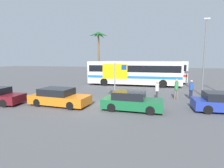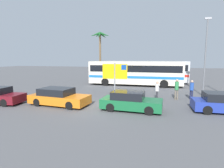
# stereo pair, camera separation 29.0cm
# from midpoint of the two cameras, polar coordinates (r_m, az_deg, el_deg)

# --- Properties ---
(ground) EXTENTS (120.00, 120.00, 0.00)m
(ground) POSITION_cam_midpoint_polar(r_m,az_deg,el_deg) (13.81, -4.01, -7.04)
(ground) COLOR #565659
(bus_front_coach) EXTENTS (12.05, 2.65, 3.17)m
(bus_front_coach) POSITION_cam_midpoint_polar(r_m,az_deg,el_deg) (24.27, 6.49, 3.76)
(bus_front_coach) COLOR silver
(bus_front_coach) RESTS_ON ground
(bus_rear_coach) EXTENTS (12.05, 2.65, 3.17)m
(bus_rear_coach) POSITION_cam_midpoint_polar(r_m,az_deg,el_deg) (27.60, 9.58, 4.22)
(bus_rear_coach) COLOR silver
(bus_rear_coach) RESTS_ON ground
(ferry_sign) EXTENTS (2.20, 0.15, 3.20)m
(ferry_sign) POSITION_cam_midpoint_polar(r_m,az_deg,el_deg) (15.94, 0.55, 3.51)
(ferry_sign) COLOR gray
(ferry_sign) RESTS_ON ground
(car_blue) EXTENTS (4.02, 1.87, 1.32)m
(car_blue) POSITION_cam_midpoint_polar(r_m,az_deg,el_deg) (14.34, 31.03, -5.01)
(car_blue) COLOR #23389E
(car_blue) RESTS_ON ground
(car_orange) EXTENTS (4.71, 2.28, 1.32)m
(car_orange) POSITION_cam_midpoint_polar(r_m,az_deg,el_deg) (14.59, -16.81, -3.97)
(car_orange) COLOR orange
(car_orange) RESTS_ON ground
(car_green) EXTENTS (4.23, 1.97, 1.32)m
(car_green) POSITION_cam_midpoint_polar(r_m,az_deg,el_deg) (12.76, 5.49, -5.38)
(car_green) COLOR #196638
(car_green) RESTS_ON ground
(pedestrian_crossing_lot) EXTENTS (0.32, 0.32, 1.71)m
(pedestrian_crossing_lot) POSITION_cam_midpoint_polar(r_m,az_deg,el_deg) (17.33, 23.14, -1.15)
(pedestrian_crossing_lot) COLOR #1E2347
(pedestrian_crossing_lot) RESTS_ON ground
(pedestrian_near_sign) EXTENTS (0.32, 0.32, 1.66)m
(pedestrian_near_sign) POSITION_cam_midpoint_polar(r_m,az_deg,el_deg) (16.10, 13.46, -1.51)
(pedestrian_near_sign) COLOR #2D2D33
(pedestrian_near_sign) RESTS_ON ground
(pedestrian_by_bus) EXTENTS (0.32, 0.32, 1.82)m
(pedestrian_by_bus) POSITION_cam_midpoint_polar(r_m,az_deg,el_deg) (16.77, 19.09, -0.99)
(pedestrian_by_bus) COLOR #706656
(pedestrian_by_bus) RESTS_ON ground
(lamp_post_left_side) EXTENTS (0.56, 0.20, 7.29)m
(lamp_post_left_side) POSITION_cam_midpoint_polar(r_m,az_deg,el_deg) (19.46, 26.61, 8.35)
(lamp_post_left_side) COLOR slate
(lamp_post_left_side) RESTS_ON ground
(palm_tree_seaside) EXTENTS (3.22, 3.17, 7.88)m
(palm_tree_seaside) POSITION_cam_midpoint_polar(r_m,az_deg,el_deg) (30.87, -4.53, 12.92)
(palm_tree_seaside) COLOR brown
(palm_tree_seaside) RESTS_ON ground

